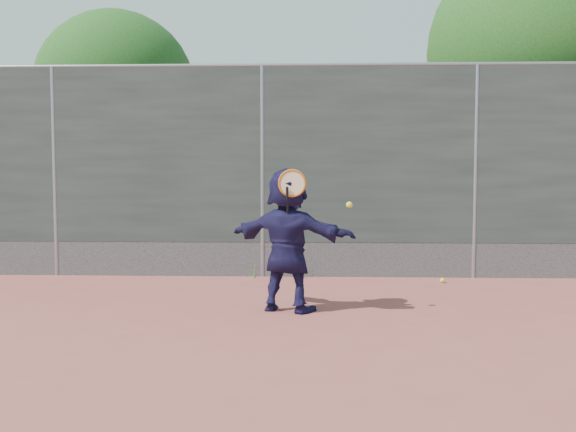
{
  "coord_description": "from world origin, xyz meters",
  "views": [
    {
      "loc": [
        0.71,
        -5.61,
        1.51
      ],
      "look_at": [
        0.45,
        1.24,
        1.03
      ],
      "focal_mm": 40.0,
      "sensor_mm": 36.0,
      "label": 1
    }
  ],
  "objects": [
    {
      "name": "ground",
      "position": [
        0.0,
        0.0,
        0.0
      ],
      "size": [
        80.0,
        80.0,
        0.0
      ],
      "primitive_type": "plane",
      "color": "#9E4C42",
      "rests_on": "ground"
    },
    {
      "name": "player",
      "position": [
        0.45,
        1.24,
        0.77
      ],
      "size": [
        1.5,
        0.95,
        1.55
      ],
      "primitive_type": "imported",
      "rotation": [
        0.0,
        0.0,
        2.77
      ],
      "color": "#1A163E",
      "rests_on": "ground"
    },
    {
      "name": "ball_ground",
      "position": [
        2.48,
        3.06,
        0.03
      ],
      "size": [
        0.07,
        0.07,
        0.07
      ],
      "primitive_type": "sphere",
      "color": "yellow",
      "rests_on": "ground"
    },
    {
      "name": "fence",
      "position": [
        -0.0,
        3.5,
        1.58
      ],
      "size": [
        20.0,
        0.06,
        3.03
      ],
      "color": "#38423D",
      "rests_on": "ground"
    },
    {
      "name": "swing_action",
      "position": [
        0.56,
        1.05,
        1.35
      ],
      "size": [
        0.78,
        0.17,
        0.51
      ],
      "color": "#C05F12",
      "rests_on": "ground"
    },
    {
      "name": "tree_right",
      "position": [
        4.68,
        5.75,
        3.49
      ],
      "size": [
        3.78,
        3.6,
        5.39
      ],
      "color": "#382314",
      "rests_on": "ground"
    },
    {
      "name": "tree_left",
      "position": [
        -2.85,
        6.55,
        2.94
      ],
      "size": [
        3.15,
        3.0,
        4.53
      ],
      "color": "#382314",
      "rests_on": "ground"
    },
    {
      "name": "weed_clump",
      "position": [
        0.29,
        3.38,
        0.13
      ],
      "size": [
        0.68,
        0.07,
        0.3
      ],
      "color": "#387226",
      "rests_on": "ground"
    }
  ]
}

